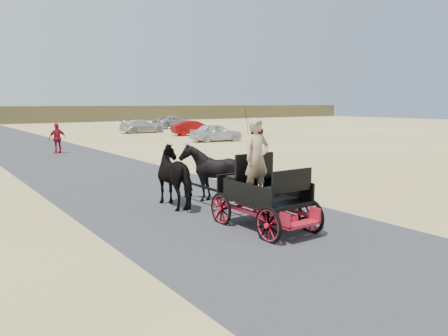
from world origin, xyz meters
TOP-DOWN VIEW (x-y plane):
  - ground at (0.00, 0.00)m, footprint 140.00×140.00m
  - road at (0.00, 0.00)m, footprint 6.00×140.00m
  - carriage at (0.35, 1.01)m, footprint 1.30×2.40m
  - horse_left at (-0.20, 4.01)m, footprint 0.91×2.01m
  - horse_right at (0.90, 4.01)m, footprint 1.37×1.54m
  - driver_man at (0.15, 1.06)m, footprint 0.66×0.43m
  - passenger_woman at (0.65, 1.61)m, footprint 0.77×0.60m
  - pedestrian at (0.52, 19.24)m, footprint 1.07×0.58m
  - car_a at (12.31, 20.57)m, footprint 4.09×2.10m
  - car_b at (14.16, 26.74)m, footprint 4.16×2.21m
  - car_c at (11.77, 32.43)m, footprint 4.33×1.80m
  - car_d at (17.97, 37.28)m, footprint 5.21×2.83m

SIDE VIEW (x-z plane):
  - ground at x=0.00m, z-range 0.00..0.00m
  - road at x=0.00m, z-range 0.00..0.01m
  - carriage at x=0.35m, z-range 0.00..0.72m
  - car_c at x=11.77m, z-range 0.00..1.25m
  - car_b at x=14.16m, z-range 0.00..1.30m
  - car_a at x=12.31m, z-range 0.00..1.33m
  - car_d at x=17.97m, z-range 0.00..1.39m
  - horse_left at x=-0.20m, z-range 0.00..1.70m
  - horse_right at x=0.90m, z-range 0.00..1.70m
  - pedestrian at x=0.52m, z-range 0.00..1.73m
  - passenger_woman at x=0.65m, z-range 0.72..2.30m
  - driver_man at x=0.15m, z-range 0.72..2.52m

